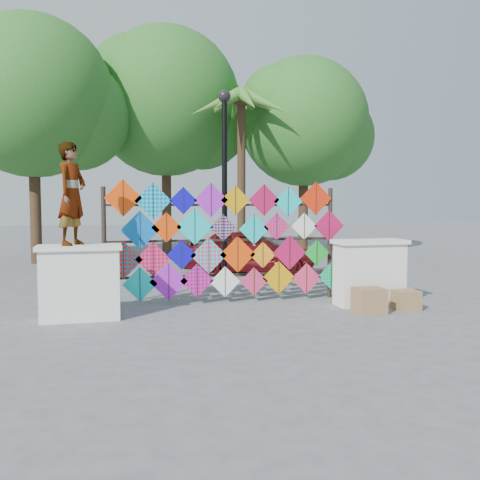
% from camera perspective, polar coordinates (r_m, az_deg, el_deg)
% --- Properties ---
extents(ground, '(80.00, 80.00, 0.00)m').
position_cam_1_polar(ground, '(10.05, -0.85, -7.45)').
color(ground, gray).
rests_on(ground, ground).
extents(parapet_left, '(1.40, 0.65, 1.28)m').
position_cam_1_polar(parapet_left, '(9.50, -16.68, -4.31)').
color(parapet_left, white).
rests_on(parapet_left, ground).
extents(parapet_right, '(1.40, 0.65, 1.28)m').
position_cam_1_polar(parapet_right, '(10.70, 13.64, -3.33)').
color(parapet_right, white).
rests_on(parapet_right, ground).
extents(kite_rack, '(4.91, 0.24, 2.44)m').
position_cam_1_polar(kite_rack, '(10.59, -1.66, -0.19)').
color(kite_rack, black).
rests_on(kite_rack, ground).
extents(tree_west, '(5.85, 5.20, 8.01)m').
position_cam_1_polar(tree_west, '(19.05, -20.94, 13.98)').
color(tree_west, '#46301E').
rests_on(tree_west, ground).
extents(tree_mid, '(6.30, 5.60, 8.61)m').
position_cam_1_polar(tree_mid, '(21.10, -7.64, 14.29)').
color(tree_mid, '#46301E').
rests_on(tree_mid, ground).
extents(tree_east, '(5.40, 4.80, 7.42)m').
position_cam_1_polar(tree_east, '(20.70, 7.05, 12.28)').
color(tree_east, '#46301E').
rests_on(tree_east, ground).
extents(palm_tree, '(3.62, 3.62, 5.83)m').
position_cam_1_polar(palm_tree, '(18.38, 0.15, 13.26)').
color(palm_tree, '#46301E').
rests_on(palm_tree, ground).
extents(vendor_woman, '(0.67, 0.75, 1.73)m').
position_cam_1_polar(vendor_woman, '(9.41, -17.51, 4.73)').
color(vendor_woman, '#99999E').
rests_on(vendor_woman, parapet_left).
extents(sedan, '(4.01, 2.61, 1.27)m').
position_cam_1_polar(sedan, '(15.01, 0.98, -1.20)').
color(sedan, '#5B0F13').
rests_on(sedan, ground).
extents(lamppost, '(0.28, 0.28, 4.46)m').
position_cam_1_polar(lamppost, '(11.89, -1.66, 7.36)').
color(lamppost, black).
rests_on(lamppost, ground).
extents(cardboard_box_near, '(0.52, 0.46, 0.46)m').
position_cam_1_polar(cardboard_box_near, '(9.98, 13.62, -6.30)').
color(cardboard_box_near, olive).
rests_on(cardboard_box_near, ground).
extents(cardboard_box_far, '(0.44, 0.40, 0.37)m').
position_cam_1_polar(cardboard_box_far, '(10.47, 17.28, -6.14)').
color(cardboard_box_far, olive).
rests_on(cardboard_box_far, ground).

